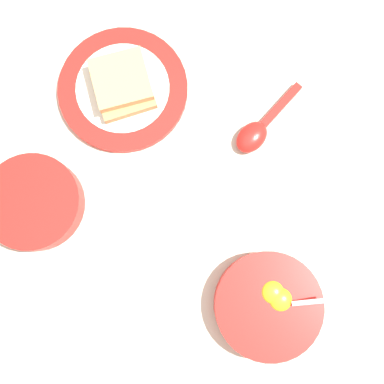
{
  "coord_description": "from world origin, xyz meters",
  "views": [
    {
      "loc": [
        0.1,
        0.09,
        0.72
      ],
      "look_at": [
        0.0,
        0.06,
        0.02
      ],
      "focal_mm": 42.0,
      "sensor_mm": 36.0,
      "label": 1
    }
  ],
  "objects_px": {
    "egg_bowl": "(268,305)",
    "toast_plate": "(123,89)",
    "toast_sandwich": "(122,85)",
    "congee_bowl": "(34,203)",
    "soup_spoon": "(257,131)"
  },
  "relations": [
    {
      "from": "egg_bowl",
      "to": "toast_plate",
      "type": "relative_size",
      "value": 0.75
    },
    {
      "from": "egg_bowl",
      "to": "toast_sandwich",
      "type": "bearing_deg",
      "value": -129.29
    },
    {
      "from": "congee_bowl",
      "to": "toast_plate",
      "type": "bearing_deg",
      "value": 162.66
    },
    {
      "from": "toast_sandwich",
      "to": "congee_bowl",
      "type": "relative_size",
      "value": 0.88
    },
    {
      "from": "congee_bowl",
      "to": "egg_bowl",
      "type": "bearing_deg",
      "value": 84.12
    },
    {
      "from": "soup_spoon",
      "to": "congee_bowl",
      "type": "xyz_separation_m",
      "value": [
        0.22,
        -0.3,
        0.01
      ]
    },
    {
      "from": "soup_spoon",
      "to": "toast_sandwich",
      "type": "bearing_deg",
      "value": -90.74
    },
    {
      "from": "egg_bowl",
      "to": "congee_bowl",
      "type": "distance_m",
      "value": 0.39
    },
    {
      "from": "toast_plate",
      "to": "congee_bowl",
      "type": "relative_size",
      "value": 1.43
    },
    {
      "from": "egg_bowl",
      "to": "toast_plate",
      "type": "xyz_separation_m",
      "value": [
        -0.26,
        -0.32,
        -0.02
      ]
    },
    {
      "from": "congee_bowl",
      "to": "soup_spoon",
      "type": "bearing_deg",
      "value": 125.95
    },
    {
      "from": "toast_plate",
      "to": "congee_bowl",
      "type": "height_order",
      "value": "congee_bowl"
    },
    {
      "from": "egg_bowl",
      "to": "toast_sandwich",
      "type": "height_order",
      "value": "egg_bowl"
    },
    {
      "from": "toast_sandwich",
      "to": "soup_spoon",
      "type": "relative_size",
      "value": 0.89
    },
    {
      "from": "egg_bowl",
      "to": "toast_sandwich",
      "type": "xyz_separation_m",
      "value": [
        -0.26,
        -0.32,
        0.01
      ]
    }
  ]
}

